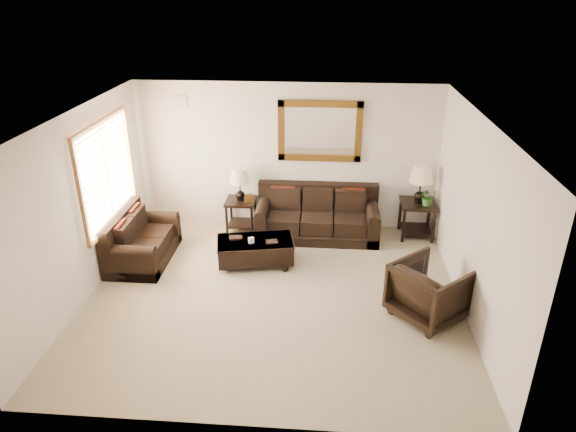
# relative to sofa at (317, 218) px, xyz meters

# --- Properties ---
(room) EXTENTS (5.51, 5.01, 2.71)m
(room) POSITION_rel_sofa_xyz_m (-0.59, -2.06, 1.02)
(room) COLOR #83765A
(room) RESTS_ON ground
(window) EXTENTS (0.07, 1.96, 1.66)m
(window) POSITION_rel_sofa_xyz_m (-3.29, -1.16, 1.22)
(window) COLOR white
(window) RESTS_ON room
(mirror) EXTENTS (1.50, 0.06, 1.10)m
(mirror) POSITION_rel_sofa_xyz_m (0.00, 0.40, 1.52)
(mirror) COLOR #432F0D
(mirror) RESTS_ON room
(air_vent) EXTENTS (0.25, 0.02, 0.18)m
(air_vent) POSITION_rel_sofa_xyz_m (-2.49, 0.42, 2.02)
(air_vent) COLOR #999999
(air_vent) RESTS_ON room
(sofa) EXTENTS (2.21, 0.95, 0.90)m
(sofa) POSITION_rel_sofa_xyz_m (0.00, 0.00, 0.00)
(sofa) COLOR black
(sofa) RESTS_ON room
(loveseat) EXTENTS (0.89, 1.49, 0.84)m
(loveseat) POSITION_rel_sofa_xyz_m (-2.94, -1.15, -0.02)
(loveseat) COLOR black
(loveseat) RESTS_ON room
(end_table_left) EXTENTS (0.54, 0.54, 1.20)m
(end_table_left) POSITION_rel_sofa_xyz_m (-1.43, 0.12, 0.45)
(end_table_left) COLOR black
(end_table_left) RESTS_ON room
(end_table_right) EXTENTS (0.62, 0.62, 1.35)m
(end_table_right) POSITION_rel_sofa_xyz_m (1.81, 0.09, 0.56)
(end_table_right) COLOR black
(end_table_right) RESTS_ON room
(coffee_table) EXTENTS (1.34, 0.89, 0.53)m
(coffee_table) POSITION_rel_sofa_xyz_m (-0.99, -1.13, -0.07)
(coffee_table) COLOR black
(coffee_table) RESTS_ON room
(armchair) EXTENTS (1.20, 1.20, 0.90)m
(armchair) POSITION_rel_sofa_xyz_m (1.61, -2.42, 0.12)
(armchair) COLOR black
(armchair) RESTS_ON floor
(potted_plant) EXTENTS (0.37, 0.39, 0.26)m
(potted_plant) POSITION_rel_sofa_xyz_m (1.94, -0.02, 0.47)
(potted_plant) COLOR #2C5A1F
(potted_plant) RESTS_ON end_table_right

